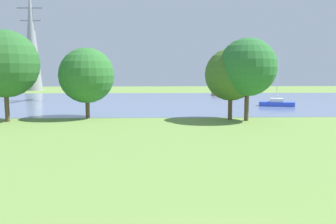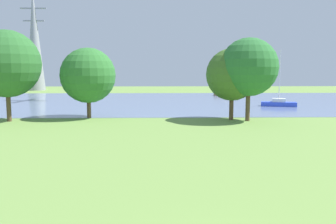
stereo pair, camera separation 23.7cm
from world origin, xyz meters
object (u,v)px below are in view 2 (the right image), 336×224
(sailboat_brown, at_px, (226,93))
(tree_east_far, at_px, (88,76))
(tree_west_near, at_px, (232,75))
(electricity_pylon, at_px, (35,39))
(sailboat_blue, at_px, (279,103))
(tree_mid_shore, at_px, (6,64))
(tree_west_far, at_px, (249,67))

(sailboat_brown, distance_m, tree_east_far, 38.18)
(tree_west_near, distance_m, electricity_pylon, 66.40)
(tree_west_near, height_order, electricity_pylon, electricity_pylon)
(sailboat_brown, bearing_deg, sailboat_blue, -80.06)
(sailboat_brown, distance_m, tree_mid_shore, 44.70)
(tree_mid_shore, bearing_deg, sailboat_blue, 23.31)
(tree_east_far, xyz_separation_m, electricity_pylon, (-23.42, 51.83, 8.07))
(sailboat_brown, distance_m, sailboat_blue, 20.72)
(tree_mid_shore, xyz_separation_m, tree_west_near, (22.51, 0.72, -1.08))
(tree_mid_shore, height_order, tree_west_far, tree_mid_shore)
(tree_mid_shore, height_order, tree_west_near, tree_mid_shore)
(sailboat_brown, xyz_separation_m, electricity_pylon, (-44.27, 20.11, 12.14))
(tree_mid_shore, relative_size, tree_west_near, 1.23)
(sailboat_brown, bearing_deg, tree_east_far, -123.32)
(sailboat_blue, xyz_separation_m, tree_west_near, (-9.40, -13.04, 4.17))
(sailboat_brown, distance_m, electricity_pylon, 50.11)
(tree_east_far, xyz_separation_m, tree_west_near, (15.02, -1.73, 0.11))
(tree_west_far, bearing_deg, tree_east_far, 170.84)
(sailboat_brown, height_order, tree_east_far, tree_east_far)
(sailboat_blue, relative_size, tree_mid_shore, 0.87)
(tree_mid_shore, distance_m, tree_west_near, 22.55)
(sailboat_blue, xyz_separation_m, tree_east_far, (-24.43, -11.31, 4.06))
(sailboat_blue, bearing_deg, sailboat_brown, 99.94)
(tree_west_far, bearing_deg, sailboat_blue, 60.41)
(tree_west_near, height_order, tree_west_far, tree_west_far)
(tree_west_near, xyz_separation_m, tree_west_far, (1.47, -0.93, 0.75))
(sailboat_blue, height_order, electricity_pylon, electricity_pylon)
(tree_west_near, bearing_deg, tree_mid_shore, -178.17)
(sailboat_brown, height_order, electricity_pylon, electricity_pylon)
(tree_east_far, height_order, tree_west_far, tree_west_far)
(tree_mid_shore, xyz_separation_m, tree_west_far, (23.98, -0.21, -0.32))
(sailboat_brown, xyz_separation_m, sailboat_blue, (3.58, -20.41, 0.01))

